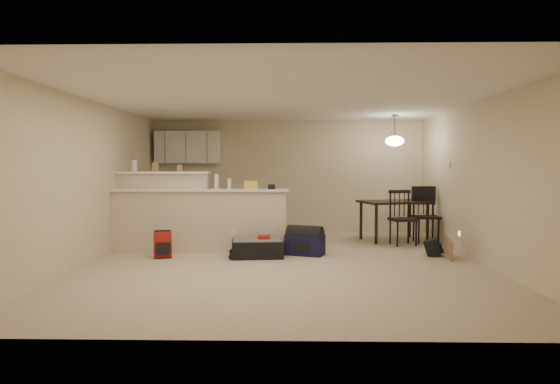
{
  "coord_description": "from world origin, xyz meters",
  "views": [
    {
      "loc": [
        0.08,
        -7.67,
        1.49
      ],
      "look_at": [
        -0.1,
        0.7,
        1.05
      ],
      "focal_mm": 32.0,
      "sensor_mm": 36.0,
      "label": 1
    }
  ],
  "objects_px": {
    "suitcase": "(257,249)",
    "navy_duffel": "(305,245)",
    "dining_chair_near": "(403,218)",
    "red_backpack": "(163,245)",
    "dining_table": "(394,206)",
    "pendant_lamp": "(395,141)",
    "black_daypack": "(433,247)",
    "dining_chair_far": "(426,215)"
  },
  "relations": [
    {
      "from": "dining_table",
      "to": "navy_duffel",
      "type": "bearing_deg",
      "value": -154.52
    },
    {
      "from": "red_backpack",
      "to": "navy_duffel",
      "type": "distance_m",
      "value": 2.33
    },
    {
      "from": "suitcase",
      "to": "red_backpack",
      "type": "bearing_deg",
      "value": 176.32
    },
    {
      "from": "dining_chair_far",
      "to": "red_backpack",
      "type": "bearing_deg",
      "value": -162.02
    },
    {
      "from": "suitcase",
      "to": "black_daypack",
      "type": "height_order",
      "value": "suitcase"
    },
    {
      "from": "pendant_lamp",
      "to": "dining_chair_near",
      "type": "distance_m",
      "value": 1.59
    },
    {
      "from": "dining_chair_near",
      "to": "red_backpack",
      "type": "bearing_deg",
      "value": -173.06
    },
    {
      "from": "suitcase",
      "to": "black_daypack",
      "type": "distance_m",
      "value": 2.91
    },
    {
      "from": "dining_chair_far",
      "to": "suitcase",
      "type": "xyz_separation_m",
      "value": [
        -3.16,
        -1.61,
        -0.39
      ]
    },
    {
      "from": "dining_chair_near",
      "to": "navy_duffel",
      "type": "height_order",
      "value": "dining_chair_near"
    },
    {
      "from": "suitcase",
      "to": "navy_duffel",
      "type": "bearing_deg",
      "value": 10.32
    },
    {
      "from": "dining_table",
      "to": "pendant_lamp",
      "type": "xyz_separation_m",
      "value": [
        -0.0,
        0.0,
        1.29
      ]
    },
    {
      "from": "red_backpack",
      "to": "navy_duffel",
      "type": "bearing_deg",
      "value": -10.3
    },
    {
      "from": "red_backpack",
      "to": "navy_duffel",
      "type": "xyz_separation_m",
      "value": [
        2.32,
        0.29,
        -0.04
      ]
    },
    {
      "from": "dining_table",
      "to": "black_daypack",
      "type": "bearing_deg",
      "value": -96.38
    },
    {
      "from": "dining_chair_far",
      "to": "navy_duffel",
      "type": "height_order",
      "value": "dining_chair_far"
    },
    {
      "from": "pendant_lamp",
      "to": "dining_table",
      "type": "bearing_deg",
      "value": 0.0
    },
    {
      "from": "dining_table",
      "to": "pendant_lamp",
      "type": "distance_m",
      "value": 1.29
    },
    {
      "from": "dining_table",
      "to": "navy_duffel",
      "type": "height_order",
      "value": "dining_table"
    },
    {
      "from": "dining_chair_near",
      "to": "navy_duffel",
      "type": "distance_m",
      "value": 2.18
    },
    {
      "from": "pendant_lamp",
      "to": "black_daypack",
      "type": "relative_size",
      "value": 2.03
    },
    {
      "from": "navy_duffel",
      "to": "black_daypack",
      "type": "xyz_separation_m",
      "value": [
        2.12,
        -0.01,
        -0.03
      ]
    },
    {
      "from": "pendant_lamp",
      "to": "dining_chair_far",
      "type": "distance_m",
      "value": 1.59
    },
    {
      "from": "dining_chair_near",
      "to": "navy_duffel",
      "type": "bearing_deg",
      "value": -161.3
    },
    {
      "from": "suitcase",
      "to": "navy_duffel",
      "type": "height_order",
      "value": "navy_duffel"
    },
    {
      "from": "navy_duffel",
      "to": "black_daypack",
      "type": "distance_m",
      "value": 2.12
    },
    {
      "from": "dining_table",
      "to": "pendant_lamp",
      "type": "relative_size",
      "value": 2.36
    },
    {
      "from": "dining_table",
      "to": "navy_duffel",
      "type": "xyz_separation_m",
      "value": [
        -1.82,
        -1.65,
        -0.53
      ]
    },
    {
      "from": "dining_chair_near",
      "to": "red_backpack",
      "type": "height_order",
      "value": "dining_chair_near"
    },
    {
      "from": "dining_table",
      "to": "navy_duffel",
      "type": "relative_size",
      "value": 2.36
    },
    {
      "from": "dining_table",
      "to": "dining_chair_near",
      "type": "xyz_separation_m",
      "value": [
        0.06,
        -0.58,
        -0.18
      ]
    },
    {
      "from": "dining_chair_far",
      "to": "red_backpack",
      "type": "distance_m",
      "value": 5.0
    },
    {
      "from": "dining_chair_far",
      "to": "navy_duffel",
      "type": "relative_size",
      "value": 1.72
    },
    {
      "from": "dining_chair_far",
      "to": "black_daypack",
      "type": "distance_m",
      "value": 1.47
    },
    {
      "from": "dining_chair_near",
      "to": "dining_chair_far",
      "type": "bearing_deg",
      "value": 20.24
    },
    {
      "from": "dining_chair_near",
      "to": "dining_chair_far",
      "type": "height_order",
      "value": "dining_chair_far"
    },
    {
      "from": "pendant_lamp",
      "to": "dining_chair_far",
      "type": "bearing_deg",
      "value": -25.84
    },
    {
      "from": "navy_duffel",
      "to": "black_daypack",
      "type": "bearing_deg",
      "value": 19.78
    },
    {
      "from": "dining_table",
      "to": "pendant_lamp",
      "type": "height_order",
      "value": "pendant_lamp"
    },
    {
      "from": "dining_chair_far",
      "to": "suitcase",
      "type": "bearing_deg",
      "value": -154.64
    },
    {
      "from": "red_backpack",
      "to": "black_daypack",
      "type": "bearing_deg",
      "value": -13.85
    },
    {
      "from": "suitcase",
      "to": "red_backpack",
      "type": "distance_m",
      "value": 1.54
    }
  ]
}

